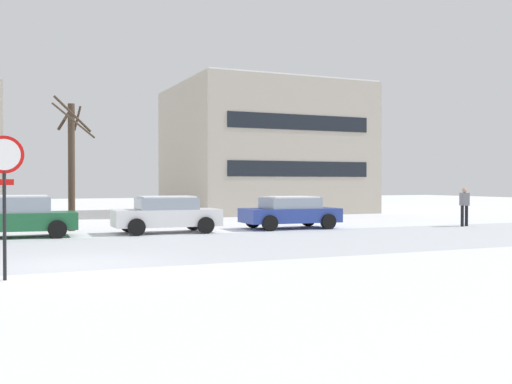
{
  "coord_description": "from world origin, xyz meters",
  "views": [
    {
      "loc": [
        -1.75,
        -14.66,
        1.96
      ],
      "look_at": [
        6.86,
        4.9,
        1.61
      ],
      "focal_mm": 42.47,
      "sensor_mm": 36.0,
      "label": 1
    }
  ],
  "objects_px": {
    "stop_sign": "(4,179)",
    "pedestrian_crossing": "(464,204)",
    "parked_car_white": "(166,214)",
    "parked_car_blue": "(290,212)",
    "parked_car_green": "(17,216)"
  },
  "relations": [
    {
      "from": "parked_car_white",
      "to": "pedestrian_crossing",
      "type": "distance_m",
      "value": 13.17
    },
    {
      "from": "stop_sign",
      "to": "parked_car_green",
      "type": "bearing_deg",
      "value": 86.55
    },
    {
      "from": "stop_sign",
      "to": "pedestrian_crossing",
      "type": "xyz_separation_m",
      "value": [
        18.98,
        7.72,
        -1.03
      ]
    },
    {
      "from": "parked_car_green",
      "to": "parked_car_blue",
      "type": "distance_m",
      "value": 10.72
    },
    {
      "from": "parked_car_green",
      "to": "parked_car_white",
      "type": "height_order",
      "value": "parked_car_green"
    },
    {
      "from": "parked_car_blue",
      "to": "parked_car_green",
      "type": "bearing_deg",
      "value": 179.0
    },
    {
      "from": "pedestrian_crossing",
      "to": "stop_sign",
      "type": "bearing_deg",
      "value": -157.87
    },
    {
      "from": "stop_sign",
      "to": "parked_car_blue",
      "type": "distance_m",
      "value": 14.94
    },
    {
      "from": "parked_car_green",
      "to": "parked_car_blue",
      "type": "bearing_deg",
      "value": -1.0
    },
    {
      "from": "parked_car_green",
      "to": "parked_car_blue",
      "type": "relative_size",
      "value": 1.0
    },
    {
      "from": "parked_car_blue",
      "to": "parked_car_white",
      "type": "bearing_deg",
      "value": -179.49
    },
    {
      "from": "parked_car_white",
      "to": "parked_car_blue",
      "type": "bearing_deg",
      "value": 0.51
    },
    {
      "from": "parked_car_white",
      "to": "pedestrian_crossing",
      "type": "xyz_separation_m",
      "value": [
        13.03,
        -1.9,
        0.27
      ]
    },
    {
      "from": "parked_car_white",
      "to": "parked_car_blue",
      "type": "xyz_separation_m",
      "value": [
        5.36,
        0.05,
        -0.03
      ]
    },
    {
      "from": "parked_car_green",
      "to": "pedestrian_crossing",
      "type": "bearing_deg",
      "value": -6.61
    }
  ]
}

